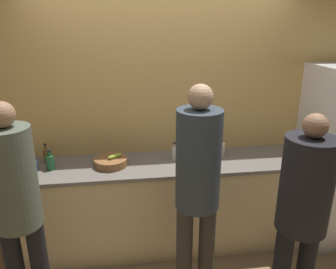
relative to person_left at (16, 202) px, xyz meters
name	(u,v)px	position (x,y,z in m)	size (l,w,h in m)	color
ground_plane	(170,265)	(1.13, 0.38, -1.00)	(14.00, 14.00, 0.00)	#8C704C
wall_back	(161,114)	(1.13, 1.05, 0.30)	(5.20, 0.06, 2.60)	#E0B266
counter	(165,203)	(1.13, 0.74, -0.55)	(2.69, 0.65, 0.91)	beige
person_left	(16,202)	(0.00, 0.00, 0.00)	(0.32, 0.32, 1.72)	black
person_center	(198,182)	(1.28, 0.02, 0.05)	(0.33, 0.33, 1.79)	#38332D
person_right	(303,204)	(1.98, -0.25, -0.03)	(0.35, 0.35, 1.63)	black
fruit_bowl	(111,162)	(0.62, 0.73, -0.05)	(0.30, 0.30, 0.11)	brown
utensil_crock	(220,148)	(1.69, 0.83, -0.02)	(0.10, 0.10, 0.30)	silver
bottle_amber	(46,155)	(0.02, 0.88, -0.02)	(0.05, 0.05, 0.19)	brown
bottle_green	(50,162)	(0.08, 0.71, -0.02)	(0.08, 0.08, 0.19)	#236033
bottle_clear	(174,153)	(1.23, 0.79, -0.02)	(0.05, 0.05, 0.17)	silver
cup_blue	(33,165)	(-0.07, 0.71, -0.04)	(0.09, 0.09, 0.10)	#335184
potted_plant	(199,140)	(1.50, 0.94, 0.04)	(0.13, 0.13, 0.24)	beige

